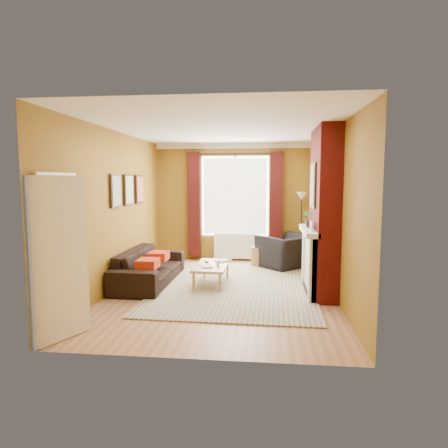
{
  "coord_description": "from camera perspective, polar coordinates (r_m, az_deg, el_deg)",
  "views": [
    {
      "loc": [
        0.77,
        -6.84,
        1.93
      ],
      "look_at": [
        0.0,
        0.25,
        1.15
      ],
      "focal_mm": 32.0,
      "sensor_mm": 36.0,
      "label": 1
    }
  ],
  "objects": [
    {
      "name": "ground",
      "position": [
        7.14,
        -0.22,
        -9.43
      ],
      "size": [
        5.5,
        5.5,
        0.0
      ],
      "primitive_type": "plane",
      "color": "#8D6140",
      "rests_on": "ground"
    },
    {
      "name": "floor_lamp",
      "position": [
        9.29,
        11.01,
        2.35
      ],
      "size": [
        0.3,
        0.3,
        1.67
      ],
      "rotation": [
        0.0,
        0.0,
        -0.24
      ],
      "color": "black",
      "rests_on": "ground"
    },
    {
      "name": "room_walls",
      "position": [
        7.13,
        5.12,
        1.84
      ],
      "size": [
        3.82,
        5.54,
        2.83
      ],
      "color": "#846019",
      "rests_on": "ground"
    },
    {
      "name": "coffee_table",
      "position": [
        7.42,
        -1.77,
        -6.11
      ],
      "size": [
        0.6,
        1.16,
        0.38
      ],
      "rotation": [
        0.0,
        0.0,
        -0.03
      ],
      "color": "tan",
      "rests_on": "ground"
    },
    {
      "name": "book_a",
      "position": [
        7.18,
        -3.16,
        -6.11
      ],
      "size": [
        0.25,
        0.29,
        0.02
      ],
      "primitive_type": "imported",
      "rotation": [
        0.0,
        0.0,
        0.3
      ],
      "color": "#999999",
      "rests_on": "coffee_table"
    },
    {
      "name": "sofa",
      "position": [
        7.68,
        -10.58,
        -5.96
      ],
      "size": [
        0.88,
        2.2,
        0.64
      ],
      "primitive_type": "imported",
      "rotation": [
        0.0,
        0.0,
        1.56
      ],
      "color": "black",
      "rests_on": "ground"
    },
    {
      "name": "armchair",
      "position": [
        8.99,
        8.97,
        -3.88
      ],
      "size": [
        1.48,
        1.47,
        0.72
      ],
      "primitive_type": "imported",
      "rotation": [
        0.0,
        0.0,
        3.89
      ],
      "color": "black",
      "rests_on": "ground"
    },
    {
      "name": "striped_rug",
      "position": [
        7.38,
        1.69,
        -8.84
      ],
      "size": [
        2.88,
        3.93,
        0.02
      ],
      "rotation": [
        0.0,
        0.0,
        -0.02
      ],
      "color": "teal",
      "rests_on": "ground"
    },
    {
      "name": "book_b",
      "position": [
        7.78,
        -0.8,
        -5.13
      ],
      "size": [
        0.32,
        0.36,
        0.02
      ],
      "primitive_type": "imported",
      "rotation": [
        0.0,
        0.0,
        -0.49
      ],
      "color": "#999999",
      "rests_on": "coffee_table"
    },
    {
      "name": "tv_remote",
      "position": [
        7.62,
        -2.53,
        -5.39
      ],
      "size": [
        0.11,
        0.17,
        0.02
      ],
      "rotation": [
        0.0,
        0.0,
        0.38
      ],
      "color": "#242426",
      "rests_on": "coffee_table"
    },
    {
      "name": "wicker_stool",
      "position": [
        9.07,
        5.0,
        -4.63
      ],
      "size": [
        0.4,
        0.4,
        0.44
      ],
      "rotation": [
        0.0,
        0.0,
        0.15
      ],
      "color": "olive",
      "rests_on": "ground"
    },
    {
      "name": "mug",
      "position": [
        7.28,
        -0.85,
        -5.69
      ],
      "size": [
        0.11,
        0.11,
        0.08
      ],
      "primitive_type": "imported",
      "rotation": [
        0.0,
        0.0,
        -0.25
      ],
      "color": "#999999",
      "rests_on": "coffee_table"
    }
  ]
}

